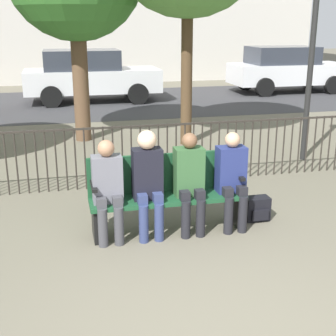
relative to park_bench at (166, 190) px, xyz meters
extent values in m
cube|color=#194728|center=(0.00, -0.08, -0.07)|extent=(1.85, 0.45, 0.05)
cube|color=#194728|center=(0.00, 0.11, 0.19)|extent=(1.85, 0.05, 0.47)
cube|color=black|center=(-0.87, -0.08, -0.30)|extent=(0.06, 0.38, 0.40)
cube|color=black|center=(0.87, -0.08, -0.30)|extent=(0.06, 0.38, 0.40)
cube|color=black|center=(-0.87, -0.08, 0.15)|extent=(0.06, 0.38, 0.04)
cube|color=black|center=(0.87, -0.08, 0.15)|extent=(0.06, 0.38, 0.04)
cylinder|color=#3D3D42|center=(-0.80, -0.30, -0.27)|extent=(0.11, 0.11, 0.45)
cylinder|color=#3D3D42|center=(-0.62, -0.30, -0.27)|extent=(0.11, 0.11, 0.45)
cube|color=#3D3D42|center=(-0.80, -0.20, 0.00)|extent=(0.11, 0.20, 0.12)
cube|color=#3D3D42|center=(-0.62, -0.20, 0.00)|extent=(0.11, 0.20, 0.12)
cube|color=slate|center=(-0.71, -0.08, 0.22)|extent=(0.34, 0.22, 0.54)
sphere|color=#A37556|center=(-0.71, -0.10, 0.59)|extent=(0.19, 0.19, 0.19)
cylinder|color=navy|center=(-0.34, -0.30, -0.27)|extent=(0.11, 0.11, 0.45)
cylinder|color=navy|center=(-0.16, -0.30, -0.27)|extent=(0.11, 0.11, 0.45)
cube|color=navy|center=(-0.34, -0.20, 0.00)|extent=(0.11, 0.20, 0.12)
cube|color=navy|center=(-0.16, -0.20, 0.00)|extent=(0.11, 0.20, 0.12)
cube|color=black|center=(-0.25, -0.08, 0.25)|extent=(0.34, 0.22, 0.60)
sphere|color=beige|center=(-0.25, -0.10, 0.66)|extent=(0.22, 0.22, 0.22)
cylinder|color=black|center=(0.16, -0.30, -0.27)|extent=(0.11, 0.11, 0.45)
cylinder|color=black|center=(0.34, -0.30, -0.27)|extent=(0.11, 0.11, 0.45)
cube|color=black|center=(0.16, -0.20, 0.00)|extent=(0.11, 0.20, 0.12)
cube|color=black|center=(0.34, -0.20, 0.00)|extent=(0.11, 0.20, 0.12)
cube|color=#335B33|center=(0.25, -0.08, 0.24)|extent=(0.34, 0.22, 0.58)
sphere|color=brown|center=(0.25, -0.10, 0.62)|extent=(0.18, 0.18, 0.18)
cylinder|color=black|center=(0.69, -0.30, -0.27)|extent=(0.11, 0.11, 0.45)
cylinder|color=black|center=(0.87, -0.30, -0.27)|extent=(0.11, 0.11, 0.45)
cube|color=black|center=(0.69, -0.20, 0.00)|extent=(0.11, 0.20, 0.12)
cube|color=black|center=(0.87, -0.20, 0.00)|extent=(0.11, 0.20, 0.12)
cube|color=navy|center=(0.78, -0.08, 0.23)|extent=(0.34, 0.22, 0.56)
sphere|color=tan|center=(0.78, -0.10, 0.60)|extent=(0.18, 0.18, 0.18)
cube|color=black|center=(1.18, 0.00, -0.35)|extent=(0.31, 0.19, 0.30)
cube|color=black|center=(1.18, -0.11, -0.39)|extent=(0.22, 0.04, 0.14)
cylinder|color=#2D2823|center=(-1.98, 1.67, -0.02)|extent=(0.02, 0.02, 0.95)
cylinder|color=#2D2823|center=(-1.84, 1.67, -0.02)|extent=(0.02, 0.02, 0.95)
cylinder|color=#2D2823|center=(-1.70, 1.67, -0.02)|extent=(0.02, 0.02, 0.95)
cylinder|color=#2D2823|center=(-1.56, 1.67, -0.02)|extent=(0.02, 0.02, 0.95)
cylinder|color=#2D2823|center=(-1.42, 1.67, -0.02)|extent=(0.02, 0.02, 0.95)
cylinder|color=#2D2823|center=(-1.28, 1.67, -0.02)|extent=(0.02, 0.02, 0.95)
cylinder|color=#2D2823|center=(-1.14, 1.67, -0.02)|extent=(0.02, 0.02, 0.95)
cylinder|color=#2D2823|center=(-1.00, 1.67, -0.02)|extent=(0.02, 0.02, 0.95)
cylinder|color=#2D2823|center=(-0.86, 1.67, -0.02)|extent=(0.02, 0.02, 0.95)
cylinder|color=#2D2823|center=(-0.72, 1.67, -0.02)|extent=(0.02, 0.02, 0.95)
cylinder|color=#2D2823|center=(-0.58, 1.67, -0.02)|extent=(0.02, 0.02, 0.95)
cylinder|color=#2D2823|center=(-0.44, 1.67, -0.02)|extent=(0.02, 0.02, 0.95)
cylinder|color=#2D2823|center=(-0.30, 1.67, -0.02)|extent=(0.02, 0.02, 0.95)
cylinder|color=#2D2823|center=(-0.16, 1.67, -0.02)|extent=(0.02, 0.02, 0.95)
cylinder|color=#2D2823|center=(-0.02, 1.67, -0.02)|extent=(0.02, 0.02, 0.95)
cylinder|color=#2D2823|center=(0.12, 1.67, -0.02)|extent=(0.02, 0.02, 0.95)
cylinder|color=#2D2823|center=(0.26, 1.67, -0.02)|extent=(0.02, 0.02, 0.95)
cylinder|color=#2D2823|center=(0.40, 1.67, -0.02)|extent=(0.02, 0.02, 0.95)
cylinder|color=#2D2823|center=(0.54, 1.67, -0.02)|extent=(0.02, 0.02, 0.95)
cylinder|color=#2D2823|center=(0.68, 1.67, -0.02)|extent=(0.02, 0.02, 0.95)
cylinder|color=#2D2823|center=(0.82, 1.67, -0.02)|extent=(0.02, 0.02, 0.95)
cylinder|color=#2D2823|center=(0.96, 1.67, -0.02)|extent=(0.02, 0.02, 0.95)
cylinder|color=#2D2823|center=(1.10, 1.67, -0.02)|extent=(0.02, 0.02, 0.95)
cylinder|color=#2D2823|center=(1.24, 1.67, -0.02)|extent=(0.02, 0.02, 0.95)
cylinder|color=#2D2823|center=(1.38, 1.67, -0.02)|extent=(0.02, 0.02, 0.95)
cylinder|color=#2D2823|center=(1.52, 1.67, -0.02)|extent=(0.02, 0.02, 0.95)
cylinder|color=#2D2823|center=(1.66, 1.67, -0.02)|extent=(0.02, 0.02, 0.95)
cylinder|color=#2D2823|center=(1.80, 1.67, -0.02)|extent=(0.02, 0.02, 0.95)
cylinder|color=#2D2823|center=(1.94, 1.67, -0.02)|extent=(0.02, 0.02, 0.95)
cylinder|color=#2D2823|center=(2.08, 1.67, -0.02)|extent=(0.02, 0.02, 0.95)
cylinder|color=#2D2823|center=(2.22, 1.67, -0.02)|extent=(0.02, 0.02, 0.95)
cylinder|color=#2D2823|center=(2.36, 1.67, -0.02)|extent=(0.02, 0.02, 0.95)
cylinder|color=#2D2823|center=(2.50, 1.67, -0.02)|extent=(0.02, 0.02, 0.95)
cylinder|color=#2D2823|center=(2.64, 1.67, -0.02)|extent=(0.02, 0.02, 0.95)
cylinder|color=#2D2823|center=(2.78, 1.67, -0.02)|extent=(0.02, 0.02, 0.95)
cylinder|color=#2D2823|center=(2.92, 1.67, -0.02)|extent=(0.02, 0.02, 0.95)
cylinder|color=#2D2823|center=(3.06, 1.67, -0.02)|extent=(0.02, 0.02, 0.95)
cylinder|color=#2D2823|center=(3.20, 1.67, -0.02)|extent=(0.02, 0.02, 0.95)
cube|color=#2D2823|center=(0.00, 1.67, 0.43)|extent=(9.00, 0.03, 0.03)
cylinder|color=#4C3823|center=(1.35, 4.02, 1.10)|extent=(0.23, 0.23, 3.19)
cylinder|color=brown|center=(-0.71, 4.85, 0.83)|extent=(0.33, 0.33, 2.66)
cylinder|color=black|center=(3.14, 2.40, 1.20)|extent=(0.10, 0.10, 3.40)
cube|color=#333335|center=(0.00, 9.69, -0.49)|extent=(24.00, 6.00, 0.01)
cube|color=silver|center=(-0.09, 10.02, 0.17)|extent=(4.20, 1.70, 0.70)
cube|color=#2D333D|center=(-0.40, 10.02, 0.82)|extent=(2.31, 1.56, 0.60)
cylinder|color=black|center=(1.21, 9.15, -0.18)|extent=(0.64, 0.20, 0.64)
cylinder|color=black|center=(1.21, 10.89, -0.18)|extent=(0.64, 0.20, 0.64)
cylinder|color=black|center=(-1.39, 9.15, -0.18)|extent=(0.64, 0.20, 0.64)
cylinder|color=black|center=(-1.39, 10.89, -0.18)|extent=(0.64, 0.20, 0.64)
cube|color=silver|center=(6.99, 10.57, 0.17)|extent=(4.20, 1.70, 0.70)
cube|color=#2D333D|center=(6.68, 10.57, 0.82)|extent=(2.31, 1.56, 0.60)
cylinder|color=black|center=(8.29, 9.70, -0.18)|extent=(0.64, 0.20, 0.64)
cylinder|color=black|center=(8.29, 11.44, -0.18)|extent=(0.64, 0.20, 0.64)
cylinder|color=black|center=(5.69, 9.70, -0.18)|extent=(0.64, 0.20, 0.64)
cylinder|color=black|center=(5.69, 11.44, -0.18)|extent=(0.64, 0.20, 0.64)
camera|label=1|loc=(-1.18, -5.13, 1.91)|focal=50.00mm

